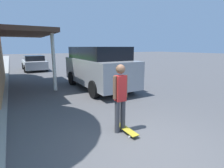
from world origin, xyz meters
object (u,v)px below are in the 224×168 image
(car_down_street, at_px, (34,63))
(skateboarder, at_px, (120,95))
(suv_parked, at_px, (98,67))
(skateboard, at_px, (127,130))

(car_down_street, xyz_separation_m, skateboarder, (0.41, -14.47, 0.30))
(car_down_street, height_order, skateboarder, skateboarder)
(suv_parked, bearing_deg, skateboarder, -109.02)
(skateboarder, xyz_separation_m, skateboard, (0.11, -0.14, -0.90))
(skateboarder, bearing_deg, car_down_street, 91.64)
(suv_parked, height_order, skateboarder, suv_parked)
(car_down_street, xyz_separation_m, skateboard, (0.53, -14.61, -0.60))
(suv_parked, distance_m, skateboarder, 5.02)
(car_down_street, relative_size, skateboard, 5.28)
(suv_parked, height_order, car_down_street, suv_parked)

